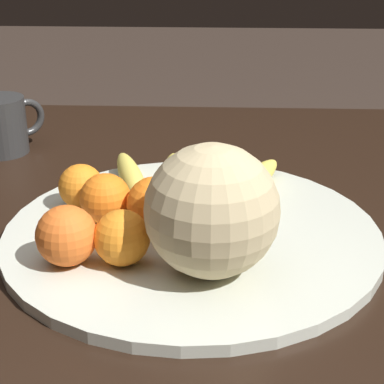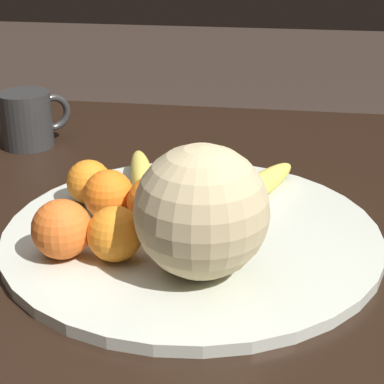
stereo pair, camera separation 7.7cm
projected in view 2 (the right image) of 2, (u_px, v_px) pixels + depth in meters
The scene contains 11 objects.
kitchen_table at pixel (165, 307), 0.82m from camera, with size 1.21×1.19×0.74m.
fruit_bowl at pixel (192, 234), 0.79m from camera, with size 0.46×0.46×0.01m.
melon at pixel (202, 211), 0.67m from camera, with size 0.14×0.14×0.14m.
banana_bunch at pixel (199, 182), 0.88m from camera, with size 0.26×0.21×0.03m.
orange_front_left at pixel (62, 229), 0.72m from camera, with size 0.07×0.07×0.07m.
orange_front_right at pixel (155, 203), 0.78m from camera, with size 0.07×0.07×0.07m.
orange_mid_center at pixel (115, 234), 0.71m from camera, with size 0.06×0.06×0.06m.
orange_back_left at pixel (109, 195), 0.81m from camera, with size 0.06×0.06×0.06m.
orange_back_right at pixel (89, 182), 0.85m from camera, with size 0.06×0.06×0.06m.
produce_tag at pixel (93, 225), 0.80m from camera, with size 0.07×0.07×0.00m.
ceramic_mug at pixel (28, 119), 1.09m from camera, with size 0.11×0.10×0.09m.
Camera 2 is at (0.14, -0.68, 1.12)m, focal length 60.00 mm.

